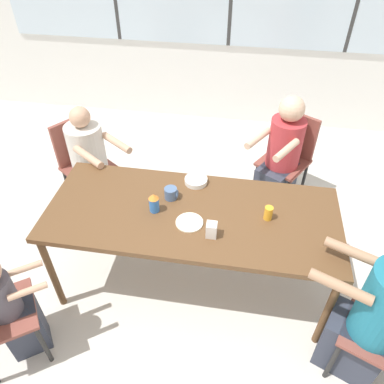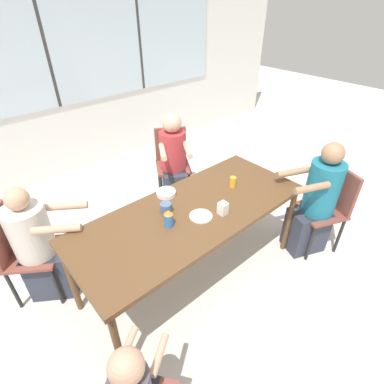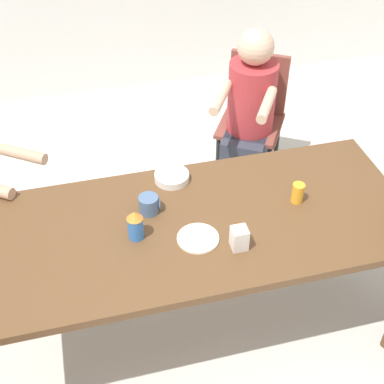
% 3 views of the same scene
% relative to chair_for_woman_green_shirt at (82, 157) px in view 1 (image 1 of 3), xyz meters
% --- Properties ---
extents(ground_plane, '(16.00, 16.00, 0.00)m').
position_rel_chair_for_woman_green_shirt_xyz_m(ground_plane, '(1.16, -0.80, -0.52)').
color(ground_plane, beige).
extents(wall_back_with_windows, '(8.40, 0.08, 2.80)m').
position_rel_chair_for_woman_green_shirt_xyz_m(wall_back_with_windows, '(1.16, 1.84, 0.90)').
color(wall_back_with_windows, silver).
rests_on(wall_back_with_windows, ground_plane).
extents(dining_table, '(1.99, 0.82, 0.77)m').
position_rel_chair_for_woman_green_shirt_xyz_m(dining_table, '(1.16, -0.80, 0.19)').
color(dining_table, brown).
rests_on(dining_table, ground_plane).
extents(chair_for_woman_green_shirt, '(0.56, 0.56, 0.87)m').
position_rel_chair_for_woman_green_shirt_xyz_m(chair_for_woman_green_shirt, '(0.00, 0.00, 0.00)').
color(chair_for_woman_green_shirt, brown).
rests_on(chair_for_woman_green_shirt, ground_plane).
extents(chair_for_man_teal_shirt, '(0.55, 0.55, 0.87)m').
position_rel_chair_for_woman_green_shirt_xyz_m(chair_for_man_teal_shirt, '(1.89, 0.40, 0.00)').
color(chair_for_man_teal_shirt, brown).
rests_on(chair_for_man_teal_shirt, ground_plane).
extents(person_woman_green_shirt, '(0.64, 0.58, 1.08)m').
position_rel_chair_for_woman_green_shirt_xyz_m(person_woman_green_shirt, '(0.14, -0.10, -0.04)').
color(person_woman_green_shirt, '#333847').
rests_on(person_woman_green_shirt, ground_plane).
extents(person_man_blue_shirt, '(0.62, 0.49, 1.17)m').
position_rel_chair_for_woman_green_shirt_xyz_m(person_man_blue_shirt, '(2.30, -1.29, 0.01)').
color(person_man_blue_shirt, '#333847').
rests_on(person_man_blue_shirt, ground_plane).
extents(person_man_teal_shirt, '(0.54, 0.62, 1.13)m').
position_rel_chair_for_woman_green_shirt_xyz_m(person_man_teal_shirt, '(1.80, 0.26, -0.01)').
color(person_man_teal_shirt, '#333847').
rests_on(person_man_teal_shirt, ground_plane).
extents(person_toddler, '(0.41, 0.37, 0.93)m').
position_rel_chair_for_woman_green_shirt_xyz_m(person_toddler, '(0.13, -1.52, -0.08)').
color(person_toddler, '#333847').
rests_on(person_toddler, ground_plane).
extents(coffee_mug, '(0.10, 0.09, 0.08)m').
position_rel_chair_for_woman_green_shirt_xyz_m(coffee_mug, '(0.99, -0.68, 0.29)').
color(coffee_mug, slate).
rests_on(coffee_mug, dining_table).
extents(sippy_cup, '(0.07, 0.07, 0.15)m').
position_rel_chair_for_woman_green_shirt_xyz_m(sippy_cup, '(0.90, -0.82, 0.32)').
color(sippy_cup, blue).
rests_on(sippy_cup, dining_table).
extents(juice_glass, '(0.06, 0.06, 0.10)m').
position_rel_chair_for_woman_green_shirt_xyz_m(juice_glass, '(1.66, -0.78, 0.29)').
color(juice_glass, gold).
rests_on(juice_glass, dining_table).
extents(milk_carton_small, '(0.07, 0.07, 0.10)m').
position_rel_chair_for_woman_green_shirt_xyz_m(milk_carton_small, '(1.31, -0.99, 0.30)').
color(milk_carton_small, silver).
rests_on(milk_carton_small, dining_table).
extents(bowl_white_shallow, '(0.17, 0.17, 0.04)m').
position_rel_chair_for_woman_green_shirt_xyz_m(bowl_white_shallow, '(1.14, -0.48, 0.26)').
color(bowl_white_shallow, white).
rests_on(bowl_white_shallow, dining_table).
extents(plate_tortillas, '(0.18, 0.18, 0.01)m').
position_rel_chair_for_woman_green_shirt_xyz_m(plate_tortillas, '(1.16, -0.90, 0.25)').
color(plate_tortillas, beige).
rests_on(plate_tortillas, dining_table).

